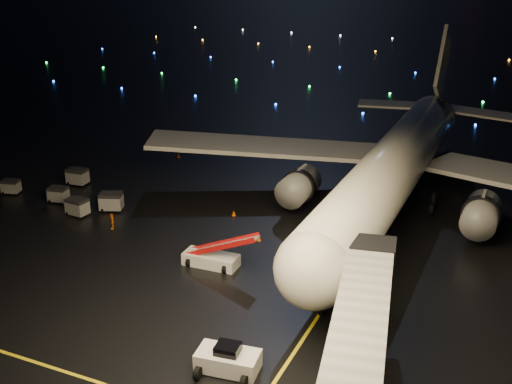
# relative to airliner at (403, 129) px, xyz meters

# --- Properties ---
(ground) EXTENTS (2000.00, 2000.00, 0.00)m
(ground) POSITION_rel_airliner_xyz_m (-12.24, 272.68, -7.90)
(ground) COLOR black
(ground) RESTS_ON ground
(lane_centre) EXTENTS (0.25, 80.00, 0.02)m
(lane_centre) POSITION_rel_airliner_xyz_m (-0.24, -12.32, -7.89)
(lane_centre) COLOR yellow
(lane_centre) RESTS_ON ground
(lane_cross) EXTENTS (60.00, 0.25, 0.02)m
(lane_cross) POSITION_rel_airliner_xyz_m (-17.24, -37.32, -7.89)
(lane_cross) COLOR yellow
(lane_cross) RESTS_ON ground
(airliner) EXTENTS (55.92, 53.13, 15.80)m
(airliner) POSITION_rel_airliner_xyz_m (0.00, 0.00, 0.00)
(airliner) COLOR silver
(airliner) RESTS_ON ground
(pushback_tug) EXTENTS (4.19, 2.55, 1.89)m
(pushback_tug) POSITION_rel_airliner_xyz_m (-3.42, -32.89, -6.96)
(pushback_tug) COLOR silver
(pushback_tug) RESTS_ON ground
(belt_loader) EXTENTS (6.94, 2.14, 3.33)m
(belt_loader) POSITION_rel_airliner_xyz_m (-11.11, -20.72, -6.24)
(belt_loader) COLOR silver
(belt_loader) RESTS_ON ground
(crew_c) EXTENTS (0.86, 0.97, 1.58)m
(crew_c) POSITION_rel_airliner_xyz_m (-23.11, -18.05, -7.11)
(crew_c) COLOR orange
(crew_c) RESTS_ON ground
(safety_cone_0) EXTENTS (0.49, 0.49, 0.47)m
(safety_cone_0) POSITION_rel_airliner_xyz_m (-9.38, -14.66, -7.67)
(safety_cone_0) COLOR #E75700
(safety_cone_0) RESTS_ON ground
(safety_cone_1) EXTENTS (0.56, 0.56, 0.48)m
(safety_cone_1) POSITION_rel_airliner_xyz_m (-10.83, -2.80, -7.66)
(safety_cone_1) COLOR #E75700
(safety_cone_1) RESTS_ON ground
(safety_cone_2) EXTENTS (0.60, 0.60, 0.51)m
(safety_cone_2) POSITION_rel_airliner_xyz_m (-14.05, -10.38, -7.65)
(safety_cone_2) COLOR #E75700
(safety_cone_2) RESTS_ON ground
(safety_cone_3) EXTENTS (0.59, 0.59, 0.53)m
(safety_cone_3) POSITION_rel_airliner_xyz_m (-28.68, 3.52, -7.64)
(safety_cone_3) COLOR #E75700
(safety_cone_3) RESTS_ON ground
(taxiway_lights) EXTENTS (164.00, 92.00, 0.36)m
(taxiway_lights) POSITION_rel_airliner_xyz_m (-12.24, 78.68, -7.72)
(taxiway_lights) COLOR black
(taxiway_lights) RESTS_ON ground
(baggage_cart_0) EXTENTS (2.19, 1.63, 1.76)m
(baggage_cart_0) POSITION_rel_airliner_xyz_m (-28.28, -16.71, -7.02)
(baggage_cart_0) COLOR gray
(baggage_cart_0) RESTS_ON ground
(baggage_cart_1) EXTENTS (2.63, 2.26, 1.88)m
(baggage_cart_1) POSITION_rel_airliner_xyz_m (-25.93, -14.30, -6.96)
(baggage_cart_1) COLOR gray
(baggage_cart_1) RESTS_ON ground
(baggage_cart_2) EXTENTS (2.27, 1.67, 1.85)m
(baggage_cart_2) POSITION_rel_airliner_xyz_m (-33.93, -9.65, -6.98)
(baggage_cart_2) COLOR gray
(baggage_cart_2) RESTS_ON ground
(baggage_cart_3) EXTENTS (2.12, 1.66, 1.63)m
(baggage_cart_3) POSITION_rel_airliner_xyz_m (-32.40, -14.66, -7.09)
(baggage_cart_3) COLOR gray
(baggage_cart_3) RESTS_ON ground
(baggage_cart_4) EXTENTS (2.07, 1.69, 1.53)m
(baggage_cart_4) POSITION_rel_airliner_xyz_m (-38.74, -14.84, -7.14)
(baggage_cart_4) COLOR gray
(baggage_cart_4) RESTS_ON ground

